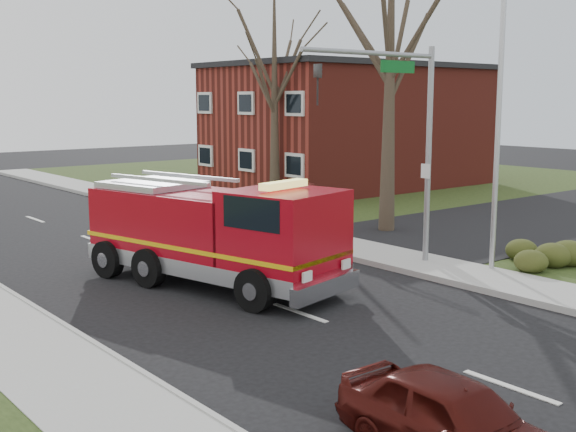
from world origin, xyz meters
TOP-DOWN VIEW (x-y plane):
  - ground at (0.00, 0.00)m, footprint 120.00×120.00m
  - sidewalk_right at (6.20, 0.00)m, footprint 2.40×80.00m
  - sidewalk_left at (-6.20, 0.00)m, footprint 2.40×80.00m
  - brick_building at (19.00, 18.00)m, footprint 15.40×10.40m
  - health_center_sign at (10.50, 12.50)m, footprint 0.12×2.00m
  - hedge_corner at (9.00, -1.00)m, footprint 2.80×2.00m
  - bare_tree_near at (9.50, 6.00)m, footprint 6.00×6.00m
  - bare_tree_far at (11.00, 15.00)m, footprint 5.25×5.25m
  - traffic_signal_mast at (5.21, 1.50)m, footprint 5.29×0.18m
  - streetlight_pole at (7.14, -0.50)m, footprint 1.48×0.16m
  - fire_engine at (-0.09, 3.56)m, footprint 4.40×8.19m
  - parked_car_maroon at (-3.05, -7.08)m, footprint 1.61×3.83m

SIDE VIEW (x-z plane):
  - ground at x=0.00m, z-range 0.00..0.00m
  - sidewalk_right at x=6.20m, z-range 0.00..0.15m
  - sidewalk_left at x=-6.20m, z-range 0.00..0.15m
  - hedge_corner at x=9.00m, z-range 0.13..1.03m
  - parked_car_maroon at x=-3.05m, z-range 0.00..1.29m
  - health_center_sign at x=10.50m, z-range 0.18..1.58m
  - fire_engine at x=-0.09m, z-range -0.15..2.99m
  - brick_building at x=19.00m, z-range 0.03..7.28m
  - streetlight_pole at x=7.14m, z-range 0.35..8.75m
  - traffic_signal_mast at x=5.21m, z-range 1.31..8.11m
  - bare_tree_far at x=11.00m, z-range 1.24..11.74m
  - bare_tree_near at x=9.50m, z-range 1.41..13.41m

